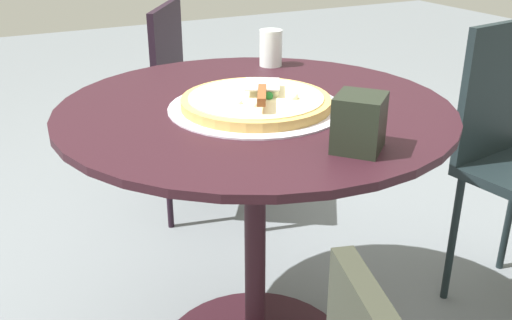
% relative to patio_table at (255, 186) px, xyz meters
% --- Properties ---
extents(patio_table, '(0.93, 0.93, 0.75)m').
position_rel_patio_table_xyz_m(patio_table, '(0.00, 0.00, 0.00)').
color(patio_table, black).
rests_on(patio_table, ground).
extents(pizza_on_tray, '(0.41, 0.41, 0.05)m').
position_rel_patio_table_xyz_m(pizza_on_tray, '(-0.02, 0.01, 0.23)').
color(pizza_on_tray, silver).
rests_on(pizza_on_tray, patio_table).
extents(pizza_server, '(0.21, 0.14, 0.02)m').
position_rel_patio_table_xyz_m(pizza_server, '(-0.05, 0.01, 0.26)').
color(pizza_server, silver).
rests_on(pizza_server, pizza_on_tray).
extents(drinking_cup, '(0.07, 0.07, 0.10)m').
position_rel_patio_table_xyz_m(drinking_cup, '(0.30, -0.21, 0.26)').
color(drinking_cup, white).
rests_on(drinking_cup, patio_table).
extents(napkin_dispenser, '(0.13, 0.13, 0.11)m').
position_rel_patio_table_xyz_m(napkin_dispenser, '(-0.33, -0.05, 0.27)').
color(napkin_dispenser, black).
rests_on(napkin_dispenser, patio_table).
extents(patio_chair_corner, '(0.55, 0.55, 0.84)m').
position_rel_patio_table_xyz_m(patio_chair_corner, '(0.89, -0.21, -0.03)').
color(patio_chair_corner, black).
rests_on(patio_chair_corner, ground).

